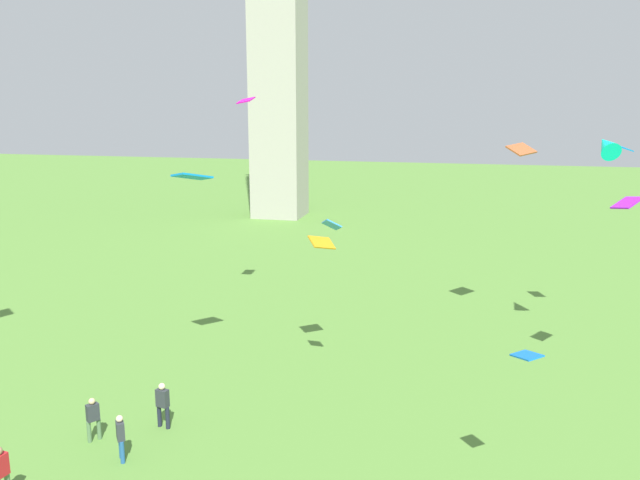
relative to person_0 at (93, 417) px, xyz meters
name	(u,v)px	position (x,y,z in m)	size (l,w,h in m)	color
person_0	(93,417)	(0.00, 0.00, 0.00)	(0.45, 0.48, 1.61)	#51754C
person_1	(163,403)	(1.96, 1.41, 0.07)	(0.53, 0.36, 1.74)	#1E2333
person_3	(0,471)	(-0.66, -3.84, 0.12)	(0.35, 0.56, 1.82)	#51754C
person_4	(121,435)	(1.61, -0.95, 0.01)	(0.45, 0.48, 1.63)	#235693
kite_flying_0	(627,203)	(18.57, 8.62, 6.92)	(1.31, 1.36, 0.49)	#A019D3
kite_flying_2	(621,147)	(19.47, 14.85, 8.66)	(1.01, 1.23, 0.41)	blue
kite_flying_3	(527,355)	(14.28, -0.53, 3.82)	(0.93, 1.00, 0.23)	blue
kite_flying_4	(332,225)	(7.35, 5.61, 6.12)	(0.96, 0.99, 0.63)	#2C80C7
kite_flying_5	(521,149)	(14.90, 14.61, 8.49)	(1.58, 1.60, 0.58)	#B2542B
kite_flying_6	(607,145)	(18.26, 11.98, 8.91)	(1.15, 1.61, 1.29)	#09E6CB
kite_flying_7	(192,176)	(1.29, 6.33, 7.76)	(1.65, 1.73, 0.52)	#0C79C4
kite_flying_8	(322,243)	(6.25, 8.74, 4.68)	(1.25, 1.35, 0.66)	orange
kite_flying_9	(246,100)	(0.93, 14.25, 10.83)	(0.77, 1.07, 0.39)	#D50EA8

